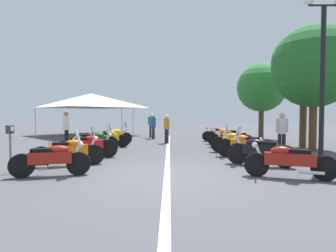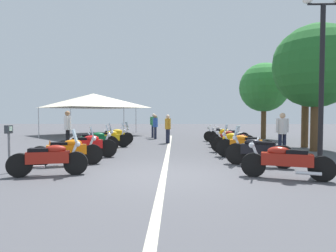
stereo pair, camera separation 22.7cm
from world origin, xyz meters
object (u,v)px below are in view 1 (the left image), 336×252
at_px(roadside_tree_1, 314,67).
at_px(bystander_1, 282,130).
at_px(motorcycle_left_row_1, 69,151).
at_px(motorcycle_left_row_2, 88,145).
at_px(motorcycle_left_row_0, 52,159).
at_px(motorcycle_right_row_0, 289,160).
at_px(motorcycle_left_row_3, 94,141).
at_px(motorcycle_right_row_1, 259,150).
at_px(motorcycle_right_row_2, 246,145).
at_px(motorcycle_right_row_4, 231,138).
at_px(roadside_tree_2, 262,88).
at_px(street_lamp_twin_globe, 323,50).
at_px(motorcycle_right_row_3, 236,142).
at_px(motorcycle_right_row_6, 220,134).
at_px(bystander_4, 66,126).
at_px(roadside_tree_0, 304,63).
at_px(motorcycle_left_row_5, 113,136).
at_px(bystander_3, 153,125).
at_px(motorcycle_left_row_4, 108,138).
at_px(motorcycle_right_row_5, 227,136).
at_px(event_tent, 91,101).
at_px(traffic_cone_0, 50,148).
at_px(parking_meter, 10,140).
at_px(bystander_2, 152,124).
at_px(bystander_0, 167,127).

bearing_deg(roadside_tree_1, bystander_1, 121.67).
relative_size(motorcycle_left_row_1, motorcycle_left_row_2, 0.96).
xyz_separation_m(motorcycle_left_row_0, motorcycle_right_row_0, (-0.21, -5.91, -0.01)).
xyz_separation_m(bystander_1, roadside_tree_1, (1.10, -1.78, 2.67)).
height_order(motorcycle_left_row_3, motorcycle_right_row_1, same).
distance_m(motorcycle_right_row_2, motorcycle_right_row_4, 3.06).
bearing_deg(motorcycle_right_row_0, roadside_tree_2, -86.86).
distance_m(street_lamp_twin_globe, bystander_1, 3.68).
distance_m(motorcycle_right_row_3, motorcycle_right_row_6, 4.71).
bearing_deg(bystander_4, street_lamp_twin_globe, 145.96).
xyz_separation_m(motorcycle_right_row_2, roadside_tree_0, (3.36, -3.69, 3.60)).
distance_m(motorcycle_left_row_5, roadside_tree_0, 10.15).
distance_m(motorcycle_left_row_1, motorcycle_left_row_2, 1.52).
bearing_deg(bystander_3, motorcycle_left_row_4, 54.76).
relative_size(motorcycle_right_row_4, motorcycle_right_row_6, 0.99).
height_order(motorcycle_left_row_5, motorcycle_right_row_5, motorcycle_left_row_5).
bearing_deg(motorcycle_right_row_5, bystander_3, -23.29).
distance_m(motorcycle_right_row_5, motorcycle_right_row_6, 1.55).
bearing_deg(roadside_tree_1, event_tent, 53.23).
height_order(motorcycle_right_row_0, bystander_1, bystander_1).
xyz_separation_m(traffic_cone_0, roadside_tree_2, (7.38, -10.54, 3.01)).
height_order(motorcycle_left_row_0, bystander_1, bystander_1).
bearing_deg(roadside_tree_1, traffic_cone_0, 97.79).
xyz_separation_m(motorcycle_left_row_5, street_lamp_twin_globe, (-6.25, -7.48, 3.01)).
xyz_separation_m(motorcycle_left_row_2, bystander_1, (1.04, -7.39, 0.49)).
height_order(motorcycle_left_row_0, motorcycle_right_row_3, motorcycle_left_row_0).
distance_m(motorcycle_right_row_0, motorcycle_right_row_1, 1.69).
bearing_deg(motorcycle_left_row_3, parking_meter, -122.39).
bearing_deg(motorcycle_left_row_2, traffic_cone_0, 144.05).
bearing_deg(parking_meter, bystander_4, 104.96).
relative_size(motorcycle_left_row_3, event_tent, 0.31).
bearing_deg(motorcycle_left_row_0, bystander_2, 67.29).
distance_m(bystander_2, bystander_3, 1.14).
height_order(motorcycle_right_row_3, motorcycle_right_row_6, motorcycle_right_row_3).
bearing_deg(motorcycle_right_row_0, bystander_3, -52.19).
bearing_deg(motorcycle_right_row_4, bystander_0, -13.86).
height_order(street_lamp_twin_globe, bystander_0, street_lamp_twin_globe).
height_order(motorcycle_left_row_2, bystander_0, bystander_0).
bearing_deg(event_tent, traffic_cone_0, -172.40).
relative_size(motorcycle_right_row_6, parking_meter, 1.62).
xyz_separation_m(motorcycle_left_row_1, motorcycle_left_row_3, (3.08, 0.07, 0.01)).
bearing_deg(parking_meter, traffic_cone_0, 106.14).
bearing_deg(motorcycle_left_row_0, roadside_tree_2, 36.52).
bearing_deg(motorcycle_left_row_0, event_tent, 87.71).
relative_size(bystander_4, roadside_tree_1, 0.32).
relative_size(traffic_cone_0, roadside_tree_1, 0.11).
distance_m(motorcycle_right_row_1, motorcycle_right_row_6, 7.65).
height_order(motorcycle_left_row_4, event_tent, event_tent).
height_order(motorcycle_left_row_4, motorcycle_right_row_4, motorcycle_left_row_4).
distance_m(motorcycle_left_row_0, motorcycle_left_row_1, 1.42).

